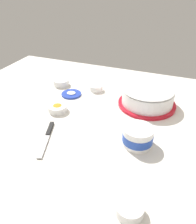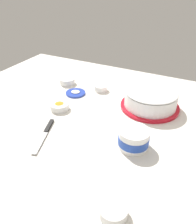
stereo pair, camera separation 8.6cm
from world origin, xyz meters
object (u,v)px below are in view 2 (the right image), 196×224
frosted_cake (151,99)px  frosting_tub (134,138)px  sprinkle_bowl_pink (67,81)px  sprinkle_bowl_orange (59,106)px  sprinkle_bowl_rainbow (101,88)px  frosting_tub_lid (76,93)px  sprinkle_bowl_green (113,211)px  spreading_knife (45,132)px

frosted_cake → frosting_tub: bearing=94.4°
sprinkle_bowl_pink → sprinkle_bowl_orange: bearing=115.8°
frosting_tub → sprinkle_bowl_rainbow: 0.52m
frosting_tub_lid → sprinkle_bowl_pink: sprinkle_bowl_pink is taller
sprinkle_bowl_rainbow → sprinkle_bowl_green: bearing=118.7°
sprinkle_bowl_rainbow → frosting_tub: bearing=130.8°
sprinkle_bowl_orange → sprinkle_bowl_pink: bearing=-64.2°
frosting_tub_lid → sprinkle_bowl_pink: bearing=-38.4°
sprinkle_bowl_pink → frosting_tub_lid: bearing=141.6°
frosted_cake → sprinkle_bowl_orange: (0.41, 0.22, -0.03)m
frosted_cake → sprinkle_bowl_green: frosted_cake is taller
frosted_cake → sprinkle_bowl_pink: (0.54, -0.05, -0.03)m
frosting_tub → sprinkle_bowl_pink: size_ratio=1.31×
frosted_cake → sprinkle_bowl_rainbow: bearing=-11.1°
frosted_cake → frosting_tub_lid: 0.43m
frosted_cake → sprinkle_bowl_green: bearing=96.7°
sprinkle_bowl_orange → sprinkle_bowl_green: size_ratio=1.15×
frosted_cake → spreading_knife: bearing=50.7°
spreading_knife → sprinkle_bowl_pink: 0.51m
spreading_knife → sprinkle_bowl_green: sprinkle_bowl_green is taller
sprinkle_bowl_green → spreading_knife: bearing=-28.0°
frosting_tub_lid → spreading_knife: 0.39m
frosting_tub_lid → sprinkle_bowl_rainbow: bearing=-137.1°
spreading_knife → sprinkle_bowl_green: 0.48m
frosting_tub_lid → sprinkle_bowl_rainbow: 0.15m
sprinkle_bowl_orange → sprinkle_bowl_green: 0.65m
frosted_cake → sprinkle_bowl_pink: size_ratio=3.13×
spreading_knife → sprinkle_bowl_orange: sprinkle_bowl_orange is taller
frosting_tub → sprinkle_bowl_orange: size_ratio=1.29×
sprinkle_bowl_rainbow → sprinkle_bowl_green: size_ratio=0.91×
sprinkle_bowl_pink → frosting_tub: bearing=146.2°
sprinkle_bowl_rainbow → sprinkle_bowl_pink: 0.23m
frosted_cake → frosting_tub_lid: (0.42, 0.04, -0.04)m
frosting_tub → sprinkle_bowl_rainbow: size_ratio=1.63×
spreading_knife → sprinkle_bowl_rainbow: 0.49m
spreading_knife → sprinkle_bowl_rainbow: (-0.03, -0.48, 0.01)m
frosting_tub → sprinkle_bowl_pink: (0.57, -0.38, -0.02)m
sprinkle_bowl_orange → sprinkle_bowl_pink: sprinkle_bowl_pink is taller
sprinkle_bowl_rainbow → sprinkle_bowl_green: (-0.39, 0.71, 0.00)m
spreading_knife → sprinkle_bowl_rainbow: sprinkle_bowl_rainbow is taller
spreading_knife → sprinkle_bowl_green: size_ratio=2.71×
frosting_tub_lid → sprinkle_bowl_rainbow: (-0.11, -0.10, 0.01)m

